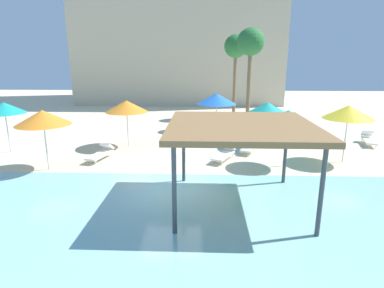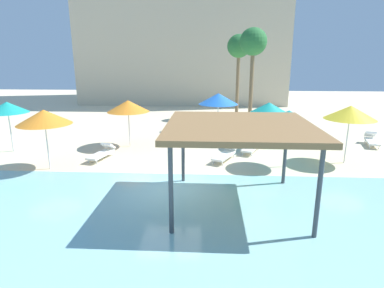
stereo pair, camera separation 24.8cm
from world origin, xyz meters
The scene contains 17 objects.
ground_plane centered at (0.00, 0.00, 0.00)m, with size 80.00×80.00×0.00m, color beige.
lagoon_water centered at (0.00, -5.25, 0.02)m, with size 44.00×13.50×0.04m, color #8CC6CC.
shade_pavilion centered at (2.54, -1.36, 2.77)m, with size 4.84×4.84×2.93m.
beach_umbrella_orange_1 centered at (-3.13, 6.10, 2.39)m, with size 2.40×2.40×2.72m.
beach_umbrella_blue_2 centered at (2.04, 7.86, 2.62)m, with size 2.43×2.43×2.96m.
beach_umbrella_teal_3 centered at (5.18, 2.93, 2.42)m, with size 2.14×2.14×2.72m.
beach_umbrella_yellow_4 centered at (8.24, 3.68, 2.52)m, with size 2.40×2.40×2.85m.
beach_umbrella_teal_5 centered at (-9.39, 4.72, 2.46)m, with size 2.18×2.18×2.77m.
beach_umbrella_teal_6 centered at (4.85, 6.22, 2.35)m, with size 2.09×2.09×2.64m.
beach_umbrella_orange_7 centered at (-5.91, 1.96, 2.47)m, with size 2.42×2.42×2.80m.
lounge_chair_2 centered at (-3.97, 3.67, 0.33)m, with size 1.05×1.99×0.74m.
lounge_chair_3 centered at (2.35, 3.79, 0.33)m, with size 1.35×1.97×0.74m.
lounge_chair_4 centered at (11.20, 7.19, 0.33)m, with size 1.07×1.99×0.74m.
lounge_chair_5 centered at (3.88, 5.37, 0.33)m, with size 1.28×1.98×0.74m.
palm_tree_0 centered at (4.45, 11.45, 5.93)m, with size 1.90×1.90×7.08m.
palm_tree_1 centered at (3.82, 15.64, 5.79)m, with size 1.90×1.90×6.94m.
hotel_block_0 centered at (-1.61, 28.35, 9.70)m, with size 22.78×11.74×19.39m, color beige.
Camera 1 is at (1.30, -11.88, 5.03)m, focal length 29.98 mm.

